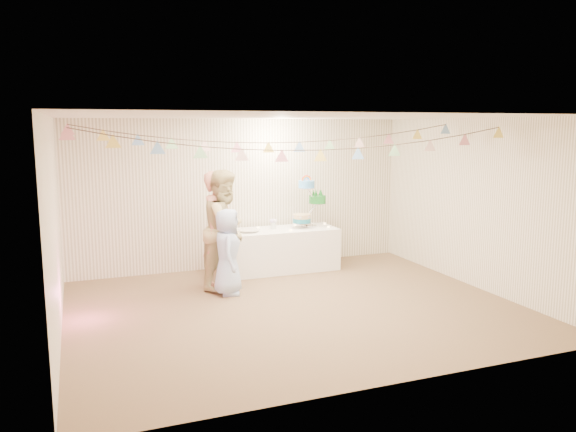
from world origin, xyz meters
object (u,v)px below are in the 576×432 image
object	(u,v)px
cake_stand	(309,201)
person_child	(228,252)
person_adult_a	(218,229)
table	(281,250)
person_adult_b	(226,229)

from	to	relation	value
cake_stand	person_child	xyz separation A→B (m)	(-1.77, -1.10, -0.53)
cake_stand	person_adult_a	distance (m)	1.91
table	person_adult_b	xyz separation A→B (m)	(-1.15, -0.70, 0.55)
table	person_adult_a	xyz separation A→B (m)	(-1.24, -0.56, 0.54)
table	person_adult_b	distance (m)	1.46
cake_stand	person_adult_a	xyz separation A→B (m)	(-1.79, -0.61, -0.27)
person_adult_a	person_adult_b	distance (m)	0.16
table	cake_stand	bearing A→B (deg)	5.19
cake_stand	person_adult_b	world-z (taller)	person_adult_b
person_adult_a	person_adult_b	bearing A→B (deg)	-105.84
cake_stand	person_child	size ratio (longest dim) A/B	0.66
person_adult_b	person_child	world-z (taller)	person_adult_b
table	person_child	distance (m)	1.63
person_child	table	bearing A→B (deg)	-36.31
table	cake_stand	size ratio (longest dim) A/B	2.28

